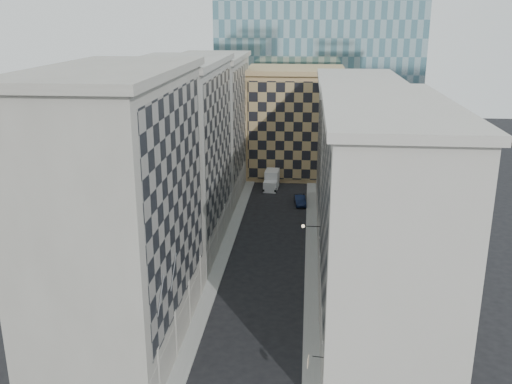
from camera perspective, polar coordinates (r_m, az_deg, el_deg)
The scene contains 14 objects.
sidewalk_west at distance 68.95m, azimuth -3.24°, elevation -6.17°, with size 1.50×100.00×0.15m, color gray.
sidewalk_east at distance 68.27m, azimuth 5.57°, elevation -6.48°, with size 1.50×100.00×0.15m, color gray.
bldg_left_a at distance 48.73m, azimuth -13.34°, elevation -1.96°, with size 10.80×22.80×23.70m.
bldg_left_b at distance 69.20m, azimuth -7.65°, elevation 3.62°, with size 10.80×22.80×22.70m.
bldg_left_c at distance 90.40m, azimuth -4.57°, elevation 6.61°, with size 10.80×22.80×21.70m.
bldg_right_a at distance 50.93m, azimuth 12.26°, elevation -2.83°, with size 10.80×26.80×20.70m.
bldg_right_b at distance 76.84m, azimuth 10.00°, elevation 3.75°, with size 10.80×28.80×19.70m.
tan_block at distance 102.05m, azimuth 3.89°, elevation 7.06°, with size 16.80×14.80×18.80m.
church_tower at distance 114.60m, azimuth 3.23°, elevation 17.00°, with size 7.20×7.20×51.50m.
flagpoles_left at distance 44.39m, azimuth -8.85°, elevation -8.99°, with size 0.10×6.33×2.33m.
bracket_lamp at distance 60.39m, azimuth 4.91°, elevation -3.43°, with size 1.98×0.36×0.36m.
box_truck at distance 94.21m, azimuth 1.57°, elevation 1.13°, with size 2.47×5.45×2.93m.
dark_car at distance 86.42m, azimuth 4.42°, elevation -0.81°, with size 1.54×4.40×1.45m, color black.
shop_sign at distance 42.68m, azimuth 5.31°, elevation -16.47°, with size 1.19×0.73×0.80m.
Camera 1 is at (4.46, -32.51, 27.51)m, focal length 40.00 mm.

